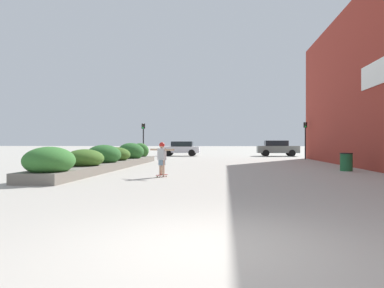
% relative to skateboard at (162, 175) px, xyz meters
% --- Properties ---
extents(ground_plane, '(300.00, 300.00, 0.00)m').
position_rel_skateboard_xyz_m(ground_plane, '(2.33, -9.33, -0.07)').
color(ground_plane, '#ADA89E').
extents(planter_box, '(1.95, 15.66, 1.40)m').
position_rel_skateboard_xyz_m(planter_box, '(-3.72, 4.22, 0.50)').
color(planter_box, slate).
rests_on(planter_box, ground_plane).
extents(skateboard, '(0.44, 0.59, 0.09)m').
position_rel_skateboard_xyz_m(skateboard, '(0.00, 0.00, 0.00)').
color(skateboard, maroon).
rests_on(skateboard, ground_plane).
extents(skateboarder, '(1.13, 0.69, 1.34)m').
position_rel_skateboard_xyz_m(skateboarder, '(-0.00, 0.00, 0.84)').
color(skateboarder, tan).
rests_on(skateboarder, skateboard).
extents(trash_bin, '(0.62, 0.62, 0.91)m').
position_rel_skateboard_xyz_m(trash_bin, '(8.64, 3.87, 0.39)').
color(trash_bin, '#1E5B33').
rests_on(trash_bin, ground_plane).
extents(car_leftmost, '(4.11, 1.84, 1.57)m').
position_rel_skateboard_xyz_m(car_leftmost, '(-2.18, 22.98, 0.76)').
color(car_leftmost, silver).
rests_on(car_leftmost, ground_plane).
extents(car_center_left, '(4.31, 1.96, 1.67)m').
position_rel_skateboard_xyz_m(car_center_left, '(8.16, 23.41, 0.81)').
color(car_center_left, slate).
rests_on(car_center_left, ground_plane).
extents(traffic_light_left, '(0.28, 0.30, 3.12)m').
position_rel_skateboard_xyz_m(traffic_light_left, '(-4.59, 15.67, 2.09)').
color(traffic_light_left, black).
rests_on(traffic_light_left, ground_plane).
extents(traffic_light_right, '(0.28, 0.30, 3.18)m').
position_rel_skateboard_xyz_m(traffic_light_right, '(9.45, 16.22, 2.13)').
color(traffic_light_right, black).
rests_on(traffic_light_right, ground_plane).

